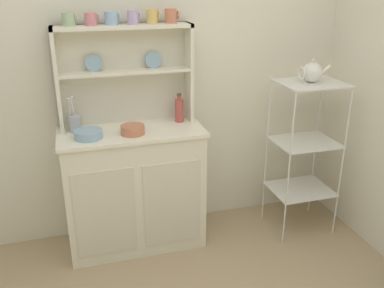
{
  "coord_description": "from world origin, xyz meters",
  "views": [
    {
      "loc": [
        -0.38,
        -1.29,
        1.82
      ],
      "look_at": [
        0.33,
        1.12,
        0.83
      ],
      "focal_mm": 39.5,
      "sensor_mm": 36.0,
      "label": 1
    }
  ],
  "objects_px": {
    "cup_sage_0": "(69,19)",
    "jam_bottle": "(179,110)",
    "hutch_cabinet": "(134,187)",
    "hutch_shelf_unit": "(124,67)",
    "bowl_mixing_large": "(88,134)",
    "bakers_rack": "(305,139)",
    "utensil_jar": "(75,123)",
    "porcelain_teapot": "(312,72)"
  },
  "relations": [
    {
      "from": "bakers_rack",
      "to": "jam_bottle",
      "type": "distance_m",
      "value": 0.94
    },
    {
      "from": "jam_bottle",
      "to": "porcelain_teapot",
      "type": "distance_m",
      "value": 0.95
    },
    {
      "from": "hutch_cabinet",
      "to": "bakers_rack",
      "type": "relative_size",
      "value": 0.84
    },
    {
      "from": "hutch_shelf_unit",
      "to": "bowl_mixing_large",
      "type": "bearing_deg",
      "value": -139.92
    },
    {
      "from": "cup_sage_0",
      "to": "bakers_rack",
      "type": "bearing_deg",
      "value": -9.61
    },
    {
      "from": "bowl_mixing_large",
      "to": "jam_bottle",
      "type": "bearing_deg",
      "value": 14.11
    },
    {
      "from": "hutch_cabinet",
      "to": "hutch_shelf_unit",
      "type": "bearing_deg",
      "value": 90.0
    },
    {
      "from": "cup_sage_0",
      "to": "porcelain_teapot",
      "type": "bearing_deg",
      "value": -9.62
    },
    {
      "from": "bakers_rack",
      "to": "bowl_mixing_large",
      "type": "xyz_separation_m",
      "value": [
        -1.52,
        0.07,
        0.17
      ]
    },
    {
      "from": "hutch_shelf_unit",
      "to": "porcelain_teapot",
      "type": "distance_m",
      "value": 1.27
    },
    {
      "from": "hutch_cabinet",
      "to": "cup_sage_0",
      "type": "xyz_separation_m",
      "value": [
        -0.33,
        0.12,
        1.13
      ]
    },
    {
      "from": "hutch_cabinet",
      "to": "bakers_rack",
      "type": "height_order",
      "value": "bakers_rack"
    },
    {
      "from": "porcelain_teapot",
      "to": "bowl_mixing_large",
      "type": "bearing_deg",
      "value": 177.4
    },
    {
      "from": "jam_bottle",
      "to": "utensil_jar",
      "type": "distance_m",
      "value": 0.71
    },
    {
      "from": "hutch_shelf_unit",
      "to": "jam_bottle",
      "type": "height_order",
      "value": "hutch_shelf_unit"
    },
    {
      "from": "cup_sage_0",
      "to": "porcelain_teapot",
      "type": "xyz_separation_m",
      "value": [
        1.56,
        -0.26,
        -0.36
      ]
    },
    {
      "from": "hutch_cabinet",
      "to": "porcelain_teapot",
      "type": "xyz_separation_m",
      "value": [
        1.24,
        -0.14,
        0.77
      ]
    },
    {
      "from": "hutch_cabinet",
      "to": "bowl_mixing_large",
      "type": "relative_size",
      "value": 5.42
    },
    {
      "from": "cup_sage_0",
      "to": "porcelain_teapot",
      "type": "height_order",
      "value": "cup_sage_0"
    },
    {
      "from": "bowl_mixing_large",
      "to": "porcelain_teapot",
      "type": "distance_m",
      "value": 1.55
    },
    {
      "from": "hutch_cabinet",
      "to": "jam_bottle",
      "type": "xyz_separation_m",
      "value": [
        0.35,
        0.09,
        0.51
      ]
    },
    {
      "from": "bakers_rack",
      "to": "cup_sage_0",
      "type": "bearing_deg",
      "value": 170.39
    },
    {
      "from": "porcelain_teapot",
      "to": "utensil_jar",
      "type": "bearing_deg",
      "value": 172.13
    },
    {
      "from": "hutch_shelf_unit",
      "to": "bowl_mixing_large",
      "type": "distance_m",
      "value": 0.52
    },
    {
      "from": "utensil_jar",
      "to": "porcelain_teapot",
      "type": "xyz_separation_m",
      "value": [
        1.59,
        -0.22,
        0.29
      ]
    },
    {
      "from": "utensil_jar",
      "to": "hutch_shelf_unit",
      "type": "bearing_deg",
      "value": 13.41
    },
    {
      "from": "bakers_rack",
      "to": "cup_sage_0",
      "type": "relative_size",
      "value": 12.17
    },
    {
      "from": "hutch_cabinet",
      "to": "hutch_shelf_unit",
      "type": "distance_m",
      "value": 0.83
    },
    {
      "from": "utensil_jar",
      "to": "bowl_mixing_large",
      "type": "bearing_deg",
      "value": -63.53
    },
    {
      "from": "bowl_mixing_large",
      "to": "porcelain_teapot",
      "type": "height_order",
      "value": "porcelain_teapot"
    },
    {
      "from": "jam_bottle",
      "to": "utensil_jar",
      "type": "height_order",
      "value": "utensil_jar"
    },
    {
      "from": "bakers_rack",
      "to": "jam_bottle",
      "type": "bearing_deg",
      "value": 165.49
    },
    {
      "from": "cup_sage_0",
      "to": "jam_bottle",
      "type": "distance_m",
      "value": 0.92
    },
    {
      "from": "hutch_shelf_unit",
      "to": "bakers_rack",
      "type": "distance_m",
      "value": 1.38
    },
    {
      "from": "jam_bottle",
      "to": "porcelain_teapot",
      "type": "xyz_separation_m",
      "value": [
        0.88,
        -0.23,
        0.26
      ]
    },
    {
      "from": "hutch_cabinet",
      "to": "bowl_mixing_large",
      "type": "height_order",
      "value": "bowl_mixing_large"
    },
    {
      "from": "bakers_rack",
      "to": "bowl_mixing_large",
      "type": "relative_size",
      "value": 6.45
    },
    {
      "from": "hutch_cabinet",
      "to": "porcelain_teapot",
      "type": "relative_size",
      "value": 4.23
    },
    {
      "from": "hutch_shelf_unit",
      "to": "porcelain_teapot",
      "type": "xyz_separation_m",
      "value": [
        1.24,
        -0.3,
        -0.05
      ]
    },
    {
      "from": "bakers_rack",
      "to": "jam_bottle",
      "type": "height_order",
      "value": "bakers_rack"
    },
    {
      "from": "hutch_shelf_unit",
      "to": "jam_bottle",
      "type": "distance_m",
      "value": 0.47
    },
    {
      "from": "hutch_shelf_unit",
      "to": "hutch_cabinet",
      "type": "bearing_deg",
      "value": -90.0
    }
  ]
}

